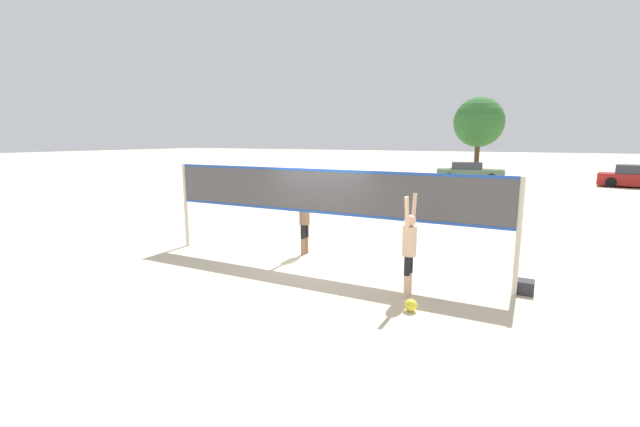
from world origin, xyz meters
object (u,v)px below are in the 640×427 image
Objects in this scene: player_blocker at (305,216)px; tree_left_cluster at (479,122)px; parked_car_mid at (636,177)px; volleyball at (411,305)px; parked_car_near at (469,172)px; gear_bag at (524,287)px; player_spiker at (409,244)px; volleyball_net at (320,196)px.

player_blocker is 28.62m from tree_left_cluster.
tree_left_cluster reaches higher than parked_car_mid.
volleyball is 26.04m from parked_car_near.
parked_car_mid is (5.44, 24.44, 0.51)m from gear_bag.
parked_car_mid is at bearing 77.46° from gear_bag.
player_blocker reaches higher than volleyball.
volleyball is (3.65, -2.52, -0.94)m from player_blocker.
player_spiker is at bearing -84.55° from tree_left_cluster.
parked_car_near is 1.11× the size of parked_car_mid.
parked_car_mid is at bearing -16.25° from player_spiker.
player_blocker is at bearing 145.33° from volleyball.
parked_car_mid is at bearing -23.64° from tree_left_cluster.
player_blocker is 8.63× the size of volleyball.
parked_car_mid is 0.68× the size of tree_left_cluster.
gear_bag is at bearing -94.09° from parked_car_mid.
parked_car_near is (0.68, 23.34, -0.43)m from player_blocker.
parked_car_near is at bearing 6.13° from player_spiker.
tree_left_cluster reaches higher than player_spiker.
tree_left_cluster reaches higher than gear_bag.
player_spiker is 25.28m from parked_car_near.
player_spiker is 2.56m from gear_bag.
player_blocker is at bearing -91.00° from tree_left_cluster.
volleyball is (2.77, -1.73, -1.61)m from volleyball_net.
volleyball_net is at bearing 147.91° from volleyball.
volleyball_net is 37.94× the size of volleyball.
volleyball_net reaches higher than player_blocker.
player_spiker is at bearing -21.89° from volleyball_net.
parked_car_mid is at bearing 67.98° from volleyball_net.
volleyball is at bearing -95.53° from parked_car_near.
parked_car_near is 10.19m from parked_car_mid.
tree_left_cluster reaches higher than volleyball.
player_spiker is 8.74× the size of volleyball.
volleyball is 0.61× the size of gear_bag.
volleyball is 27.37m from parked_car_mid.
volleyball_net is 1.80× the size of parked_car_near.
volleyball_net is at bearing -177.08° from gear_bag.
player_blocker reaches higher than gear_bag.
volleyball_net is 4.82m from gear_bag.
player_blocker is 26.23m from parked_car_mid.
tree_left_cluster is (-0.18, 5.07, 3.80)m from parked_car_near.
tree_left_cluster is at bearing 95.82° from volleyball.
parked_car_mid is at bearing 155.55° from player_blocker.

